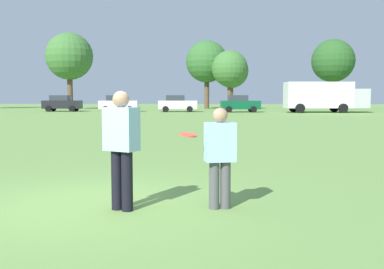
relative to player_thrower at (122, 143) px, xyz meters
The scene contains 15 objects.
ground_plane 1.22m from the player_thrower, 147.13° to the left, with size 188.36×188.36×0.00m, color #6B9347.
player_thrower is the anchor object (origin of this frame).
player_defender 1.47m from the player_thrower, ahead, with size 0.50×0.35×1.53m.
frisbee 0.99m from the player_thrower, ahead, with size 0.27×0.27×0.09m.
traffic_cone 7.14m from the player_thrower, 77.98° to the left, with size 0.32×0.32×0.48m.
parked_car_near_left 46.56m from the player_thrower, 109.88° to the left, with size 4.32×2.45×1.82m.
parked_car_mid_left 43.64m from the player_thrower, 102.12° to the left, with size 4.32×2.45×1.82m.
parked_car_center 42.99m from the player_thrower, 93.60° to the left, with size 4.32×2.45×1.82m.
parked_car_mid_right 42.47m from the player_thrower, 84.47° to the left, with size 4.32×2.45×1.82m.
box_truck 43.46m from the player_thrower, 72.83° to the left, with size 8.65×3.40×3.18m.
tree_west_maple 56.09m from the player_thrower, 108.59° to the left, with size 6.20×6.20×10.07m.
tree_center_elm 56.13m from the player_thrower, 89.66° to the left, with size 5.73×5.73×9.31m.
tree_east_birch 53.56m from the player_thrower, 86.39° to the left, with size 4.74×4.74×7.71m.
tree_east_oak 53.72m from the player_thrower, 86.14° to the left, with size 4.47×4.47×7.26m.
tree_far_east_pine 58.77m from the player_thrower, 72.75° to the left, with size 5.77×5.77×9.38m.
Camera 1 is at (1.95, -6.96, 1.69)m, focal length 42.36 mm.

